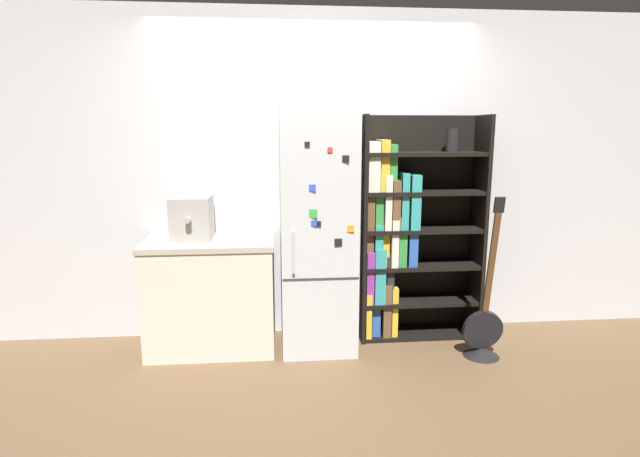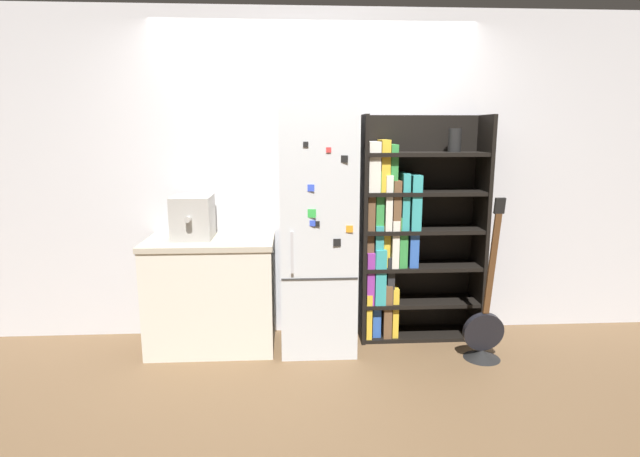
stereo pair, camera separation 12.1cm
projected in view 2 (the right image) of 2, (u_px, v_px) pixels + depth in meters
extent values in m
plane|color=brown|center=(319.00, 352.00, 3.82)|extent=(16.00, 16.00, 0.00)
cube|color=silver|center=(315.00, 177.00, 4.04)|extent=(8.00, 0.05, 2.60)
cube|color=silver|center=(317.00, 228.00, 3.79)|extent=(0.56, 0.59, 1.88)
cube|color=#333333|center=(320.00, 279.00, 3.56)|extent=(0.55, 0.01, 0.01)
cube|color=#B2B2B7|center=(292.00, 252.00, 3.50)|extent=(0.02, 0.02, 0.30)
cube|color=blue|center=(311.00, 188.00, 3.43)|extent=(0.05, 0.02, 0.05)
cube|color=black|center=(306.00, 144.00, 3.37)|extent=(0.04, 0.01, 0.04)
cube|color=green|center=(312.00, 213.00, 3.47)|extent=(0.06, 0.02, 0.06)
cube|color=black|center=(337.00, 243.00, 3.52)|extent=(0.05, 0.01, 0.05)
cube|color=black|center=(317.00, 224.00, 3.48)|extent=(0.04, 0.01, 0.04)
cube|color=blue|center=(313.00, 223.00, 3.48)|extent=(0.04, 0.02, 0.04)
cube|color=black|center=(344.00, 159.00, 3.41)|extent=(0.05, 0.02, 0.05)
cube|color=orange|center=(350.00, 229.00, 3.50)|extent=(0.05, 0.01, 0.05)
cube|color=red|center=(329.00, 150.00, 3.39)|extent=(0.03, 0.01, 0.03)
cube|color=black|center=(362.00, 230.00, 3.94)|extent=(0.03, 0.34, 1.79)
cube|color=black|center=(480.00, 229.00, 4.00)|extent=(0.03, 0.34, 1.79)
cube|color=black|center=(417.00, 226.00, 4.12)|extent=(0.98, 0.03, 1.79)
cube|color=black|center=(418.00, 333.00, 4.14)|extent=(0.92, 0.31, 0.03)
cube|color=black|center=(419.00, 301.00, 4.09)|extent=(0.92, 0.31, 0.03)
cube|color=black|center=(420.00, 266.00, 4.03)|extent=(0.92, 0.31, 0.03)
cube|color=black|center=(422.00, 230.00, 3.97)|extent=(0.92, 0.31, 0.03)
cube|color=black|center=(423.00, 192.00, 3.92)|extent=(0.92, 0.31, 0.03)
cube|color=black|center=(425.00, 154.00, 3.86)|extent=(0.92, 0.31, 0.03)
cube|color=gold|center=(367.00, 312.00, 4.08)|extent=(0.04, 0.29, 0.37)
cube|color=#2D59B2|center=(375.00, 313.00, 4.09)|extent=(0.07, 0.23, 0.34)
cube|color=brown|center=(385.00, 307.00, 4.08)|extent=(0.06, 0.27, 0.44)
cube|color=gold|center=(393.00, 309.00, 4.09)|extent=(0.05, 0.26, 0.41)
cube|color=purple|center=(369.00, 276.00, 4.01)|extent=(0.06, 0.27, 0.42)
cube|color=teal|center=(378.00, 273.00, 4.02)|extent=(0.08, 0.29, 0.45)
cube|color=#262628|center=(389.00, 278.00, 4.02)|extent=(0.06, 0.23, 0.38)
cube|color=brown|center=(369.00, 245.00, 3.98)|extent=(0.05, 0.24, 0.32)
cube|color=teal|center=(377.00, 244.00, 3.97)|extent=(0.06, 0.25, 0.34)
cube|color=gold|center=(385.00, 243.00, 3.99)|extent=(0.05, 0.22, 0.35)
cube|color=silver|center=(393.00, 241.00, 3.98)|extent=(0.05, 0.27, 0.38)
cube|color=#338C3F|center=(400.00, 240.00, 3.99)|extent=(0.06, 0.27, 0.40)
cube|color=#2D59B2|center=(411.00, 244.00, 4.00)|extent=(0.07, 0.26, 0.32)
cube|color=brown|center=(369.00, 205.00, 3.91)|extent=(0.06, 0.26, 0.38)
cube|color=#338C3F|center=(378.00, 200.00, 3.91)|extent=(0.06, 0.24, 0.46)
cube|color=silver|center=(386.00, 201.00, 3.92)|extent=(0.05, 0.29, 0.43)
cube|color=brown|center=(394.00, 204.00, 3.92)|extent=(0.06, 0.28, 0.39)
cube|color=teal|center=(403.00, 200.00, 3.92)|extent=(0.06, 0.28, 0.44)
cube|color=teal|center=(413.00, 201.00, 3.91)|extent=(0.08, 0.27, 0.43)
cube|color=silver|center=(373.00, 166.00, 3.85)|extent=(0.09, 0.25, 0.38)
cube|color=gold|center=(384.00, 165.00, 3.85)|extent=(0.07, 0.23, 0.39)
cube|color=#338C3F|center=(392.00, 168.00, 3.87)|extent=(0.05, 0.23, 0.36)
cylinder|color=black|center=(455.00, 140.00, 3.85)|extent=(0.10, 0.10, 0.18)
cube|color=beige|center=(212.00, 296.00, 3.86)|extent=(0.95, 0.56, 0.82)
cube|color=#B2A893|center=(210.00, 242.00, 3.78)|extent=(0.97, 0.58, 0.04)
cube|color=#A5A39E|center=(193.00, 217.00, 3.79)|extent=(0.29, 0.32, 0.32)
cylinder|color=#A5A39E|center=(188.00, 219.00, 3.60)|extent=(0.04, 0.06, 0.04)
cone|color=black|center=(482.00, 354.00, 3.72)|extent=(0.27, 0.27, 0.06)
cylinder|color=black|center=(483.00, 332.00, 3.69)|extent=(0.30, 0.09, 0.30)
cube|color=brown|center=(492.00, 265.00, 3.51)|extent=(0.04, 0.13, 0.76)
cube|color=black|center=(500.00, 206.00, 3.37)|extent=(0.07, 0.04, 0.11)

